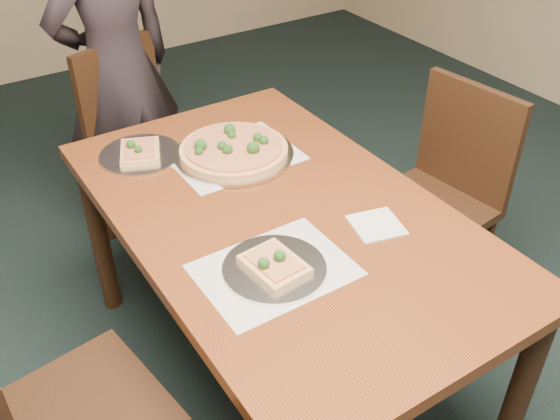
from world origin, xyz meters
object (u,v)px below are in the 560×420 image
dining_table (280,234)px  chair_left (48,418)px  pizza_pan (234,150)px  diner (117,69)px  slice_plate_far (140,153)px  chair_far (142,135)px  slice_plate_near (274,266)px  chair_right (443,188)px

dining_table → chair_left: 0.83m
pizza_pan → diner: bearing=96.2°
diner → slice_plate_far: diner is taller
chair_far → slice_plate_near: (-0.14, -1.31, 0.25)m
chair_left → dining_table: bearing=-86.9°
chair_left → diner: 1.58m
chair_left → chair_right: same height
chair_far → slice_plate_far: bearing=-128.7°
pizza_pan → slice_plate_far: size_ratio=1.47×
pizza_pan → chair_right: bearing=-22.0°
diner → slice_plate_near: 1.44m
chair_far → chair_left: bearing=-140.4°
chair_far → diner: 0.30m
dining_table → chair_right: size_ratio=1.65×
dining_table → pizza_pan: bearing=83.5°
chair_left → chair_right: bearing=-90.6°
chair_right → pizza_pan: bearing=-118.8°
chair_far → chair_left: (-0.77, -1.25, 0.00)m
chair_left → diner: size_ratio=0.58×
chair_far → chair_left: same height
diner → slice_plate_near: bearing=75.9°
diner → slice_plate_near: size_ratio=5.60×
slice_plate_far → dining_table: bearing=-66.5°
chair_left → slice_plate_far: size_ratio=3.25×
chair_right → slice_plate_near: 1.02m
chair_right → diner: size_ratio=0.58×
chair_right → slice_plate_near: (-0.95, -0.28, 0.25)m
slice_plate_near → chair_right: bearing=16.3°
chair_left → pizza_pan: bearing=-66.8°
chair_left → chair_far: bearing=-40.1°
chair_left → slice_plate_far: 0.93m
chair_right → diner: (-0.84, 1.16, 0.27)m
dining_table → chair_left: (-0.80, -0.16, -0.14)m
dining_table → diner: size_ratio=0.96×
chair_far → diner: (-0.02, 0.12, 0.27)m
dining_table → slice_plate_near: 0.30m
chair_left → pizza_pan: 1.02m
dining_table → pizza_pan: size_ratio=3.64×
dining_table → slice_plate_near: slice_plate_near is taller
slice_plate_near → chair_left: bearing=174.4°
diner → chair_far: bearing=91.4°
chair_left → slice_plate_near: chair_left is taller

